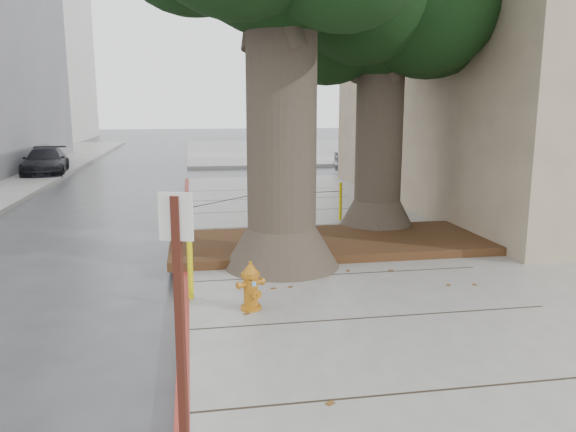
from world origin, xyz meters
name	(u,v)px	position (x,y,z in m)	size (l,w,h in m)	color
ground	(337,331)	(0.00, 0.00, 0.00)	(140.00, 140.00, 0.00)	#28282B
sidewalk_far	(309,150)	(6.00, 30.00, 0.07)	(16.00, 20.00, 0.15)	slate
curb_red	(185,278)	(-2.00, 2.50, 0.07)	(0.14, 26.00, 0.16)	maroon
planter_bed	(331,242)	(0.90, 3.90, 0.23)	(6.40, 2.60, 0.16)	black
building_far_white	(2,51)	(-17.00, 45.00, 7.50)	(12.00, 18.00, 15.00)	silver
building_side_white	(482,81)	(16.00, 26.00, 4.50)	(10.00, 10.00, 9.00)	silver
building_side_grey	(518,64)	(22.00, 32.00, 6.00)	(12.00, 14.00, 12.00)	slate
tree_far	(396,8)	(2.64, 5.32, 5.02)	(4.50, 3.80, 7.17)	#4C3F33
bollard_ring	(241,220)	(-0.87, 4.38, 0.66)	(3.79, 5.39, 0.95)	#D4C20B
fire_hydrant	(251,286)	(-1.08, 0.59, 0.49)	(0.37, 0.37, 0.69)	#B06612
signpost	(181,339)	(-1.95, -3.28, 1.43)	(0.22, 0.09, 2.26)	#471911
car_silver	(378,158)	(6.37, 17.01, 0.67)	(1.59, 3.95, 1.35)	#949499
car_red	(411,159)	(7.95, 17.12, 0.60)	(1.27, 3.65, 1.20)	maroon
car_dark	(46,162)	(-7.97, 18.62, 0.60)	(1.67, 4.11, 1.19)	black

